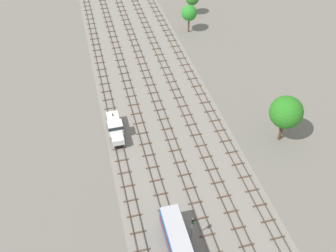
{
  "coord_description": "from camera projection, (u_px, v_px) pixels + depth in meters",
  "views": [
    {
      "loc": [
        -13.1,
        0.94,
        48.63
      ],
      "look_at": [
        0.0,
        51.72,
        1.5
      ],
      "focal_mm": 39.8,
      "sensor_mm": 36.0,
      "label": 1
    }
  ],
  "objects": [
    {
      "name": "ground_plane",
      "position": [
        163.0,
        118.0,
        74.6
      ],
      "size": [
        480.0,
        480.0,
        0.0
      ],
      "primitive_type": "plane",
      "color": "slate"
    },
    {
      "name": "ballast_bed",
      "position": [
        163.0,
        118.0,
        74.6
      ],
      "size": [
        23.59,
        176.0,
        0.01
      ],
      "primitive_type": "cube",
      "color": "gray",
      "rests_on": "ground"
    },
    {
      "name": "track_far_left",
      "position": [
        113.0,
        122.0,
        73.41
      ],
      "size": [
        2.4,
        126.0,
        0.29
      ],
      "color": "#47382D",
      "rests_on": "ground"
    },
    {
      "name": "track_left",
      "position": [
        138.0,
        118.0,
        74.32
      ],
      "size": [
        2.4,
        126.0,
        0.29
      ],
      "color": "#47382D",
      "rests_on": "ground"
    },
    {
      "name": "track_centre_left",
      "position": [
        161.0,
        114.0,
        75.23
      ],
      "size": [
        2.4,
        126.0,
        0.29
      ],
      "color": "#47382D",
      "rests_on": "ground"
    },
    {
      "name": "track_centre",
      "position": [
        185.0,
        110.0,
        76.14
      ],
      "size": [
        2.4,
        126.0,
        0.29
      ],
      "color": "#47382D",
      "rests_on": "ground"
    },
    {
      "name": "track_centre_right",
      "position": [
        207.0,
        107.0,
        77.05
      ],
      "size": [
        2.4,
        126.0,
        0.29
      ],
      "color": "#47382D",
      "rests_on": "ground"
    },
    {
      "name": "shunter_loco_far_left_mid",
      "position": [
        115.0,
        127.0,
        69.46
      ],
      "size": [
        2.74,
        8.46,
        3.1
      ],
      "color": "white",
      "rests_on": "ground"
    },
    {
      "name": "signal_post_nearest",
      "position": [
        192.0,
        226.0,
        52.27
      ],
      "size": [
        0.28,
        0.47,
        4.97
      ],
      "color": "gray",
      "rests_on": "ground"
    },
    {
      "name": "lineside_tree_1",
      "position": [
        286.0,
        112.0,
        65.64
      ],
      "size": [
        5.96,
        5.96,
        9.56
      ],
      "color": "#4C331E",
      "rests_on": "ground"
    },
    {
      "name": "lineside_tree_2",
      "position": [
        189.0,
        13.0,
        97.74
      ],
      "size": [
        4.1,
        4.1,
        7.5
      ],
      "color": "#4C331E",
      "rests_on": "ground"
    }
  ]
}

